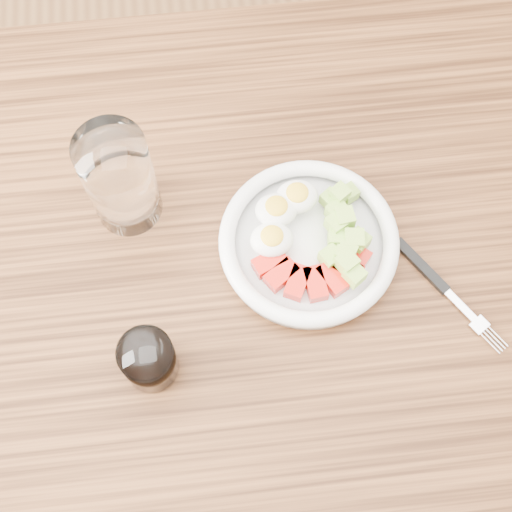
{
  "coord_description": "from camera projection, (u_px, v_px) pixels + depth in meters",
  "views": [
    {
      "loc": [
        -0.05,
        -0.34,
        1.67
      ],
      "look_at": [
        -0.01,
        0.01,
        0.8
      ],
      "focal_mm": 50.0,
      "sensor_mm": 36.0,
      "label": 1
    }
  ],
  "objects": [
    {
      "name": "coffee_glass",
      "position": [
        149.0,
        360.0,
        0.88
      ],
      "size": [
        0.07,
        0.07,
        0.08
      ],
      "color": "white",
      "rests_on": "dining_table"
    },
    {
      "name": "water_glass",
      "position": [
        120.0,
        179.0,
        0.93
      ],
      "size": [
        0.09,
        0.09,
        0.16
      ],
      "primitive_type": "cylinder",
      "color": "white",
      "rests_on": "dining_table"
    },
    {
      "name": "ground",
      "position": [
        261.0,
        385.0,
        1.68
      ],
      "size": [
        4.0,
        4.0,
        0.0
      ],
      "primitive_type": "plane",
      "color": "brown",
      "rests_on": "ground"
    },
    {
      "name": "dining_table",
      "position": [
        263.0,
        294.0,
        1.06
      ],
      "size": [
        1.5,
        0.9,
        0.77
      ],
      "color": "brown",
      "rests_on": "ground"
    },
    {
      "name": "bowl",
      "position": [
        309.0,
        241.0,
        0.96
      ],
      "size": [
        0.24,
        0.24,
        0.06
      ],
      "color": "white",
      "rests_on": "dining_table"
    },
    {
      "name": "fork",
      "position": [
        436.0,
        280.0,
        0.96
      ],
      "size": [
        0.12,
        0.17,
        0.01
      ],
      "color": "black",
      "rests_on": "dining_table"
    }
  ]
}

